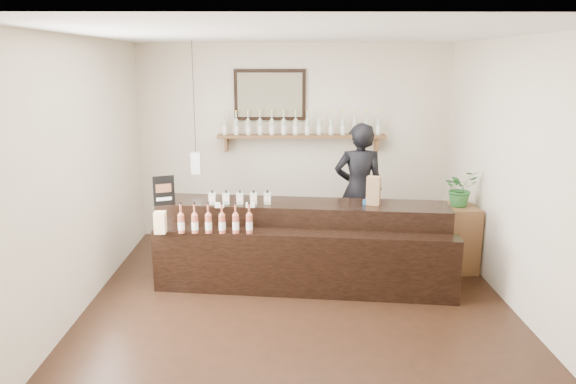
# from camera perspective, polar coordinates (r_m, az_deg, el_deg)

# --- Properties ---
(ground) EXTENTS (5.00, 5.00, 0.00)m
(ground) POSITION_cam_1_polar(r_m,az_deg,el_deg) (6.18, 1.05, -11.18)
(ground) COLOR black
(ground) RESTS_ON ground
(room_shell) EXTENTS (5.00, 5.00, 5.00)m
(room_shell) POSITION_cam_1_polar(r_m,az_deg,el_deg) (5.69, 1.12, 4.64)
(room_shell) COLOR beige
(room_shell) RESTS_ON ground
(back_wall_decor) EXTENTS (2.66, 0.96, 1.69)m
(back_wall_decor) POSITION_cam_1_polar(r_m,az_deg,el_deg) (8.04, -0.33, 7.47)
(back_wall_decor) COLOR brown
(back_wall_decor) RESTS_ON ground
(counter) EXTENTS (3.42, 1.30, 1.10)m
(counter) POSITION_cam_1_polar(r_m,az_deg,el_deg) (6.55, 1.42, -5.58)
(counter) COLOR black
(counter) RESTS_ON ground
(promo_sign) EXTENTS (0.23, 0.11, 0.34)m
(promo_sign) POSITION_cam_1_polar(r_m,az_deg,el_deg) (6.54, -12.50, 0.15)
(promo_sign) COLOR black
(promo_sign) RESTS_ON counter
(paper_bag) EXTENTS (0.18, 0.15, 0.33)m
(paper_bag) POSITION_cam_1_polar(r_m,az_deg,el_deg) (6.48, 8.67, 0.14)
(paper_bag) COLOR olive
(paper_bag) RESTS_ON counter
(tape_dispenser) EXTENTS (0.13, 0.06, 0.11)m
(tape_dispenser) POSITION_cam_1_polar(r_m,az_deg,el_deg) (6.50, 8.19, -0.92)
(tape_dispenser) COLOR #1760A6
(tape_dispenser) RESTS_ON counter
(side_cabinet) EXTENTS (0.45, 0.59, 0.81)m
(side_cabinet) POSITION_cam_1_polar(r_m,az_deg,el_deg) (7.31, 16.78, -4.46)
(side_cabinet) COLOR brown
(side_cabinet) RESTS_ON ground
(potted_plant) EXTENTS (0.50, 0.47, 0.45)m
(potted_plant) POSITION_cam_1_polar(r_m,az_deg,el_deg) (7.15, 17.11, 0.38)
(potted_plant) COLOR #29662B
(potted_plant) RESTS_ON side_cabinet
(shopkeeper) EXTENTS (0.74, 0.50, 2.02)m
(shopkeeper) POSITION_cam_1_polar(r_m,az_deg,el_deg) (7.41, 7.22, 1.05)
(shopkeeper) COLOR black
(shopkeeper) RESTS_ON ground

